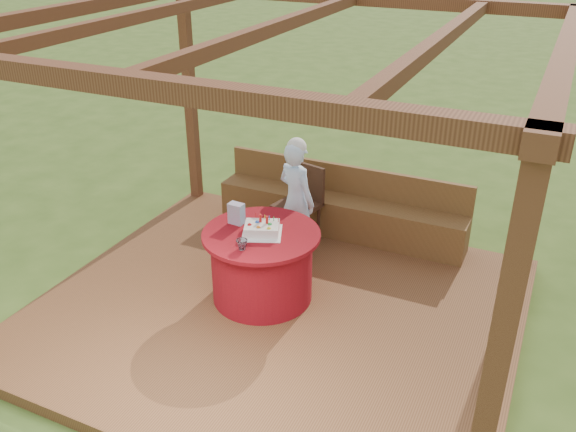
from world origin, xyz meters
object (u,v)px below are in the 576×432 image
object	(u,v)px
birthday_cake	(262,229)
elderly_woman	(296,198)
gift_bag	(236,213)
bench	(340,212)
drinking_glass	(242,245)
chair	(301,199)
table	(262,265)

from	to	relation	value
birthday_cake	elderly_woman	bearing A→B (deg)	93.63
gift_bag	bench	bearing A→B (deg)	76.17
bench	drinking_glass	size ratio (longest dim) A/B	28.71
birthday_cake	drinking_glass	world-z (taller)	birthday_cake
chair	birthday_cake	distance (m)	1.33
table	elderly_woman	xyz separation A→B (m)	(-0.04, 0.91, 0.32)
drinking_glass	elderly_woman	bearing A→B (deg)	91.47
bench	table	world-z (taller)	bench
chair	drinking_glass	size ratio (longest dim) A/B	8.60
table	drinking_glass	distance (m)	0.54
bench	table	size ratio (longest dim) A/B	2.63
gift_bag	table	bearing A→B (deg)	-8.73
bench	table	xyz separation A→B (m)	(-0.21, -1.62, 0.11)
table	birthday_cake	xyz separation A→B (m)	(0.01, -0.01, 0.41)
bench	birthday_cake	distance (m)	1.73
bench	gift_bag	bearing A→B (deg)	-108.46
elderly_woman	gift_bag	world-z (taller)	elderly_woman
elderly_woman	table	bearing A→B (deg)	-87.24
elderly_woman	drinking_glass	bearing A→B (deg)	-88.53
bench	gift_bag	world-z (taller)	gift_bag
bench	chair	size ratio (longest dim) A/B	3.34
birthday_cake	drinking_glass	xyz separation A→B (m)	(-0.03, -0.35, -0.00)
chair	gift_bag	world-z (taller)	gift_bag
table	chair	size ratio (longest dim) A/B	1.27
birthday_cake	table	bearing A→B (deg)	143.60
elderly_woman	gift_bag	size ratio (longest dim) A/B	6.52
chair	birthday_cake	bearing A→B (deg)	-82.87
table	gift_bag	size ratio (longest dim) A/B	5.38
birthday_cake	chair	bearing A→B (deg)	97.13
table	gift_bag	world-z (taller)	gift_bag
bench	gift_bag	distance (m)	1.73
bench	elderly_woman	xyz separation A→B (m)	(-0.25, -0.71, 0.43)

